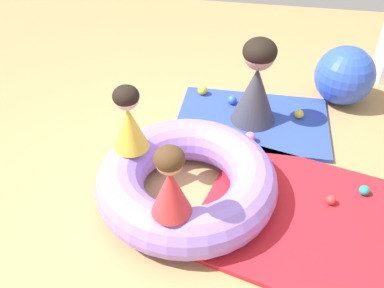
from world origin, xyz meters
TOP-DOWN VIEW (x-y plane):
  - ground_plane at (0.00, 0.00)m, footprint 8.00×8.00m
  - gym_mat_front at (0.90, -0.14)m, footprint 1.64×1.55m
  - gym_mat_far_right at (0.47, 0.97)m, footprint 1.38×0.94m
  - inflatable_cushion at (0.06, -0.07)m, footprint 1.31×1.31m
  - child_in_yellow at (-0.37, 0.04)m, footprint 0.36×0.36m
  - child_in_red at (0.05, -0.51)m, footprint 0.36×0.36m
  - adult_seated at (0.47, 0.97)m, footprint 0.44×0.44m
  - play_ball_yellow at (0.89, 1.07)m, footprint 0.08×0.08m
  - play_ball_green at (0.38, -0.17)m, footprint 0.11×0.11m
  - play_ball_red at (1.10, 0.02)m, footprint 0.07×0.07m
  - play_ball_teal at (1.35, 0.17)m, footprint 0.07×0.07m
  - play_ball_orange at (0.49, -0.40)m, footprint 0.08×0.08m
  - play_ball_pink at (0.47, 0.64)m, footprint 0.09×0.09m
  - play_ball_blue at (0.26, 1.19)m, footprint 0.09×0.09m
  - play_ball_yellow_second at (-0.05, 1.31)m, footprint 0.09×0.09m
  - exercise_ball_large at (1.29, 1.51)m, footprint 0.57×0.57m

SIDE VIEW (x-z plane):
  - ground_plane at x=0.00m, z-range 0.00..0.00m
  - gym_mat_front at x=0.90m, z-range 0.00..0.04m
  - gym_mat_far_right at x=0.47m, z-range 0.00..0.04m
  - play_ball_red at x=1.10m, z-range 0.04..0.11m
  - play_ball_teal at x=1.35m, z-range 0.04..0.11m
  - play_ball_orange at x=0.49m, z-range 0.04..0.12m
  - play_ball_yellow at x=0.89m, z-range 0.04..0.12m
  - play_ball_blue at x=0.26m, z-range 0.04..0.13m
  - play_ball_pink at x=0.47m, z-range 0.04..0.13m
  - play_ball_yellow_second at x=-0.05m, z-range 0.04..0.13m
  - play_ball_green at x=0.38m, z-range 0.04..0.15m
  - inflatable_cushion at x=0.06m, z-range 0.00..0.34m
  - exercise_ball_large at x=1.29m, z-range 0.00..0.57m
  - adult_seated at x=0.47m, z-range 0.03..0.82m
  - child_in_red at x=0.05m, z-range 0.33..0.83m
  - child_in_yellow at x=-0.37m, z-range 0.33..0.84m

